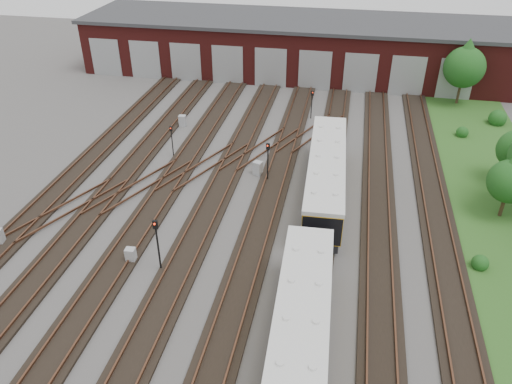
# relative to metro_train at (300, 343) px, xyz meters

# --- Properties ---
(ground) EXTENTS (120.00, 120.00, 0.00)m
(ground) POSITION_rel_metro_train_xyz_m (-6.00, 4.36, -1.86)
(ground) COLOR #403E3C
(ground) RESTS_ON ground
(track_network) EXTENTS (30.40, 70.00, 0.33)m
(track_network) POSITION_rel_metro_train_xyz_m (-6.17, 4.95, -1.75)
(track_network) COLOR black
(track_network) RESTS_ON ground
(maintenance_shed) EXTENTS (51.00, 12.50, 6.35)m
(maintenance_shed) POSITION_rel_metro_train_xyz_m (-6.01, 44.33, 1.35)
(maintenance_shed) COLOR #541715
(maintenance_shed) RESTS_ON ground
(metro_train) EXTENTS (3.17, 46.53, 2.98)m
(metro_train) POSITION_rel_metro_train_xyz_m (0.00, 0.00, 0.00)
(metro_train) COLOR black
(metro_train) RESTS_ON ground
(signal_mast_0) EXTENTS (0.29, 0.27, 3.69)m
(signal_mast_0) POSITION_rel_metro_train_xyz_m (-9.12, 5.61, 0.49)
(signal_mast_0) COLOR black
(signal_mast_0) RESTS_ON ground
(signal_mast_1) EXTENTS (0.23, 0.21, 2.84)m
(signal_mast_1) POSITION_rel_metro_train_xyz_m (-13.25, 19.79, -0.05)
(signal_mast_1) COLOR black
(signal_mast_1) RESTS_ON ground
(signal_mast_2) EXTENTS (0.26, 0.25, 2.86)m
(signal_mast_2) POSITION_rel_metro_train_xyz_m (-2.48, 30.20, -0.03)
(signal_mast_2) COLOR black
(signal_mast_2) RESTS_ON ground
(signal_mast_3) EXTENTS (0.29, 0.27, 3.30)m
(signal_mast_3) POSITION_rel_metro_train_xyz_m (-4.59, 17.35, 0.25)
(signal_mast_3) COLOR black
(signal_mast_3) RESTS_ON ground
(relay_cabinet_1) EXTENTS (0.69, 0.59, 1.08)m
(relay_cabinet_1) POSITION_rel_metro_train_xyz_m (-14.46, 25.97, -1.32)
(relay_cabinet_1) COLOR #A1A3A6
(relay_cabinet_1) RESTS_ON ground
(relay_cabinet_2) EXTENTS (0.63, 0.53, 1.00)m
(relay_cabinet_2) POSITION_rel_metro_train_xyz_m (-11.19, 6.00, -1.36)
(relay_cabinet_2) COLOR #A1A3A6
(relay_cabinet_2) RESTS_ON ground
(relay_cabinet_3) EXTENTS (0.84, 0.77, 1.13)m
(relay_cabinet_3) POSITION_rel_metro_train_xyz_m (-5.55, 18.21, -1.29)
(relay_cabinet_3) COLOR #A1A3A6
(relay_cabinet_3) RESTS_ON ground
(relay_cabinet_4) EXTENTS (0.70, 0.59, 1.13)m
(relay_cabinet_4) POSITION_rel_metro_train_xyz_m (-0.82, 13.20, -1.29)
(relay_cabinet_4) COLOR #A1A3A6
(relay_cabinet_4) RESTS_ON ground
(tree_0) EXTENTS (4.17, 4.17, 6.91)m
(tree_0) POSITION_rel_metro_train_xyz_m (12.35, 37.10, 2.58)
(tree_0) COLOR #342717
(tree_0) RESTS_ON ground
(tree_3) EXTENTS (3.03, 3.03, 5.02)m
(tree_3) POSITION_rel_metro_train_xyz_m (12.42, 15.76, 1.36)
(tree_3) COLOR #342717
(tree_3) RESTS_ON ground
(bush_0) EXTENTS (1.04, 1.04, 1.04)m
(bush_0) POSITION_rel_metro_train_xyz_m (10.00, 9.61, -1.34)
(bush_0) COLOR #144914
(bush_0) RESTS_ON ground
(bush_1) EXTENTS (1.11, 1.11, 1.11)m
(bush_1) POSITION_rel_metro_train_xyz_m (11.69, 28.81, -1.30)
(bush_1) COLOR #144914
(bush_1) RESTS_ON ground
(bush_2) EXTENTS (1.68, 1.68, 1.68)m
(bush_2) POSITION_rel_metro_train_xyz_m (15.43, 32.33, -1.02)
(bush_2) COLOR #144914
(bush_2) RESTS_ON ground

